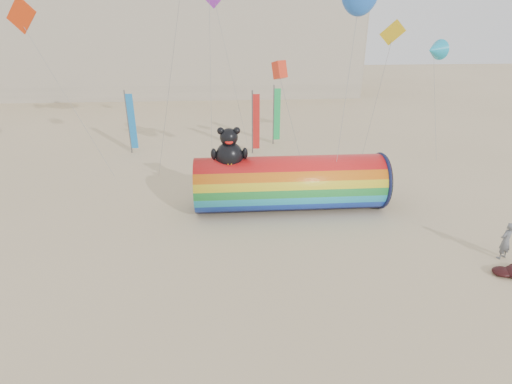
{
  "coord_description": "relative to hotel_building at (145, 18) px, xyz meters",
  "views": [
    {
      "loc": [
        -0.87,
        -16.9,
        10.53
      ],
      "look_at": [
        0.5,
        1.5,
        2.4
      ],
      "focal_mm": 28.0,
      "sensor_mm": 36.0,
      "label": 1
    }
  ],
  "objects": [
    {
      "name": "hotel_building",
      "position": [
        0.0,
        0.0,
        0.0
      ],
      "size": [
        60.4,
        15.4,
        20.6
      ],
      "color": "#B7AD99",
      "rests_on": "ground"
    },
    {
      "name": "ground",
      "position": [
        12.0,
        -45.95,
        -10.31
      ],
      "size": [
        160.0,
        160.0,
        0.0
      ],
      "primitive_type": "plane",
      "color": "#CCB58C",
      "rests_on": "ground"
    },
    {
      "name": "festival_banners",
      "position": [
        10.74,
        -29.75,
        -7.67
      ],
      "size": [
        12.81,
        2.64,
        5.2
      ],
      "color": "#59595E",
      "rests_on": "ground"
    },
    {
      "name": "kite_handler",
      "position": [
        23.97,
        -47.65,
        -9.38
      ],
      "size": [
        0.8,
        0.67,
        1.87
      ],
      "primitive_type": "imported",
      "rotation": [
        0.0,
        0.0,
        3.52
      ],
      "color": "slate",
      "rests_on": "ground"
    },
    {
      "name": "windsock_assembly",
      "position": [
        14.69,
        -41.52,
        -8.62
      ],
      "size": [
        11.05,
        3.36,
        5.09
      ],
      "color": "red",
      "rests_on": "ground"
    }
  ]
}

